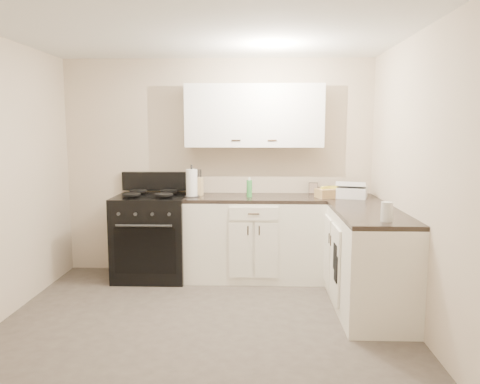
{
  "coord_description": "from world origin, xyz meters",
  "views": [
    {
      "loc": [
        0.45,
        -3.7,
        1.69
      ],
      "look_at": [
        0.29,
        0.85,
        1.08
      ],
      "focal_mm": 35.0,
      "sensor_mm": 36.0,
      "label": 1
    }
  ],
  "objects_px": {
    "knife_block": "(198,186)",
    "wicker_basket": "(330,193)",
    "countertop_grill": "(352,192)",
    "paper_towel": "(192,183)",
    "stove": "(152,238)"
  },
  "relations": [
    {
      "from": "knife_block",
      "to": "wicker_basket",
      "type": "xyz_separation_m",
      "value": [
        1.48,
        -0.1,
        -0.06
      ]
    },
    {
      "from": "knife_block",
      "to": "paper_towel",
      "type": "distance_m",
      "value": 0.12
    },
    {
      "from": "wicker_basket",
      "to": "countertop_grill",
      "type": "bearing_deg",
      "value": -1.13
    },
    {
      "from": "wicker_basket",
      "to": "knife_block",
      "type": "bearing_deg",
      "value": 176.12
    },
    {
      "from": "wicker_basket",
      "to": "countertop_grill",
      "type": "xyz_separation_m",
      "value": [
        0.24,
        -0.0,
        0.01
      ]
    },
    {
      "from": "countertop_grill",
      "to": "stove",
      "type": "bearing_deg",
      "value": -163.82
    },
    {
      "from": "knife_block",
      "to": "countertop_grill",
      "type": "height_order",
      "value": "knife_block"
    },
    {
      "from": "stove",
      "to": "paper_towel",
      "type": "bearing_deg",
      "value": -1.58
    },
    {
      "from": "stove",
      "to": "knife_block",
      "type": "bearing_deg",
      "value": 8.58
    },
    {
      "from": "stove",
      "to": "wicker_basket",
      "type": "relative_size",
      "value": 3.36
    },
    {
      "from": "paper_towel",
      "to": "countertop_grill",
      "type": "relative_size",
      "value": 0.98
    },
    {
      "from": "stove",
      "to": "knife_block",
      "type": "distance_m",
      "value": 0.79
    },
    {
      "from": "countertop_grill",
      "to": "wicker_basket",
      "type": "bearing_deg",
      "value": -164.31
    },
    {
      "from": "knife_block",
      "to": "wicker_basket",
      "type": "bearing_deg",
      "value": 8.81
    },
    {
      "from": "knife_block",
      "to": "countertop_grill",
      "type": "xyz_separation_m",
      "value": [
        1.72,
        -0.1,
        -0.05
      ]
    }
  ]
}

